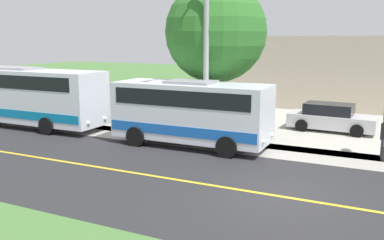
{
  "coord_description": "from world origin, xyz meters",
  "views": [
    {
      "loc": [
        12.08,
        2.75,
        4.76
      ],
      "look_at": [
        -3.5,
        -4.66,
        1.4
      ],
      "focal_mm": 38.84,
      "sensor_mm": 36.0,
      "label": 1
    }
  ],
  "objects_px": {
    "transit_bus_rear": "(13,93)",
    "street_light_pole": "(205,47)",
    "parked_car_near": "(331,118)",
    "shuttle_bus_front": "(191,110)",
    "commercial_building": "(339,70)",
    "tree_curbside": "(216,32)"
  },
  "relations": [
    {
      "from": "transit_bus_rear",
      "to": "street_light_pole",
      "type": "distance_m",
      "value": 11.92
    },
    {
      "from": "transit_bus_rear",
      "to": "parked_car_near",
      "type": "bearing_deg",
      "value": 109.9
    },
    {
      "from": "street_light_pole",
      "to": "shuttle_bus_front",
      "type": "bearing_deg",
      "value": -54.98
    },
    {
      "from": "commercial_building",
      "to": "shuttle_bus_front",
      "type": "bearing_deg",
      "value": -14.81
    },
    {
      "from": "parked_car_near",
      "to": "commercial_building",
      "type": "relative_size",
      "value": 0.27
    },
    {
      "from": "transit_bus_rear",
      "to": "street_light_pole",
      "type": "xyz_separation_m",
      "value": [
        -0.37,
        11.62,
        2.62
      ]
    },
    {
      "from": "shuttle_bus_front",
      "to": "parked_car_near",
      "type": "distance_m",
      "value": 8.06
    },
    {
      "from": "tree_curbside",
      "to": "commercial_building",
      "type": "xyz_separation_m",
      "value": [
        -14.0,
        4.48,
        -2.61
      ]
    },
    {
      "from": "street_light_pole",
      "to": "commercial_building",
      "type": "xyz_separation_m",
      "value": [
        -16.52,
        3.95,
        -1.92
      ]
    },
    {
      "from": "street_light_pole",
      "to": "parked_car_near",
      "type": "xyz_separation_m",
      "value": [
        -5.59,
        4.84,
        -3.72
      ]
    },
    {
      "from": "parked_car_near",
      "to": "tree_curbside",
      "type": "bearing_deg",
      "value": -60.26
    },
    {
      "from": "transit_bus_rear",
      "to": "tree_curbside",
      "type": "height_order",
      "value": "tree_curbside"
    },
    {
      "from": "shuttle_bus_front",
      "to": "street_light_pole",
      "type": "distance_m",
      "value": 2.85
    },
    {
      "from": "tree_curbside",
      "to": "parked_car_near",
      "type": "bearing_deg",
      "value": 119.74
    },
    {
      "from": "transit_bus_rear",
      "to": "street_light_pole",
      "type": "bearing_deg",
      "value": 91.82
    },
    {
      "from": "transit_bus_rear",
      "to": "commercial_building",
      "type": "height_order",
      "value": "commercial_building"
    },
    {
      "from": "shuttle_bus_front",
      "to": "street_light_pole",
      "type": "bearing_deg",
      "value": 125.02
    },
    {
      "from": "shuttle_bus_front",
      "to": "tree_curbside",
      "type": "relative_size",
      "value": 0.94
    },
    {
      "from": "parked_car_near",
      "to": "tree_curbside",
      "type": "height_order",
      "value": "tree_curbside"
    },
    {
      "from": "street_light_pole",
      "to": "parked_car_near",
      "type": "height_order",
      "value": "street_light_pole"
    },
    {
      "from": "transit_bus_rear",
      "to": "tree_curbside",
      "type": "xyz_separation_m",
      "value": [
        -2.89,
        11.09,
        3.32
      ]
    },
    {
      "from": "transit_bus_rear",
      "to": "parked_car_near",
      "type": "height_order",
      "value": "transit_bus_rear"
    }
  ]
}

